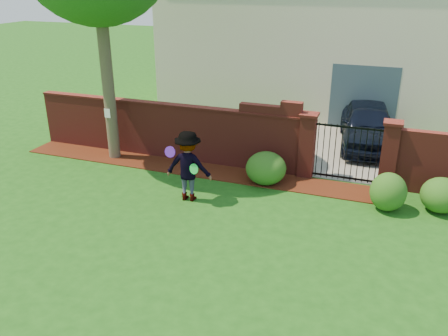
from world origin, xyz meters
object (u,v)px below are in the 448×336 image
(car, at_px, (368,127))
(man, at_px, (188,167))
(frisbee_purple, at_px, (170,152))
(frisbee_green, at_px, (194,169))

(car, distance_m, man, 6.89)
(car, distance_m, frisbee_purple, 7.27)
(car, bearing_deg, man, -133.35)
(man, distance_m, frisbee_green, 0.34)
(man, relative_size, frisbee_purple, 6.48)
(car, xyz_separation_m, frisbee_green, (-3.76, -5.80, 0.25))
(frisbee_purple, bearing_deg, frisbee_green, -5.59)
(frisbee_purple, bearing_deg, man, 19.17)
(car, height_order, frisbee_purple, car)
(frisbee_purple, distance_m, frisbee_green, 0.75)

